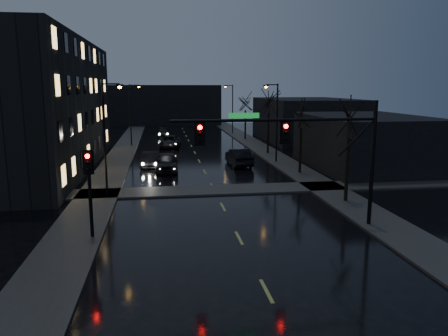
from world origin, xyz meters
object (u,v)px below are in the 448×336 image
object	(u,v)px
oncoming_car_a	(167,162)
oncoming_car_c	(170,142)
oncoming_car_d	(163,133)
lead_car	(239,157)
oncoming_car_b	(150,159)

from	to	relation	value
oncoming_car_a	oncoming_car_c	xyz separation A→B (m)	(0.65, 16.06, -0.10)
oncoming_car_d	lead_car	size ratio (longest dim) A/B	0.87
oncoming_car_a	lead_car	xyz separation A→B (m)	(7.11, 1.96, -0.01)
oncoming_car_b	lead_car	xyz separation A→B (m)	(8.72, -0.68, 0.15)
oncoming_car_c	oncoming_car_a	bearing A→B (deg)	-87.48
oncoming_car_b	oncoming_car_d	distance (m)	25.94
oncoming_car_b	oncoming_car_d	bearing A→B (deg)	92.03
oncoming_car_c	oncoming_car_d	distance (m)	12.50
lead_car	oncoming_car_d	bearing A→B (deg)	-78.06
oncoming_car_c	lead_car	bearing A→B (deg)	-60.57
oncoming_car_d	lead_car	xyz separation A→B (m)	(7.24, -26.58, 0.20)
oncoming_car_c	oncoming_car_d	size ratio (longest dim) A/B	1.21
oncoming_car_c	lead_car	size ratio (longest dim) A/B	1.05
oncoming_car_a	oncoming_car_d	world-z (taller)	oncoming_car_a
oncoming_car_a	oncoming_car_b	size ratio (longest dim) A/B	1.19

